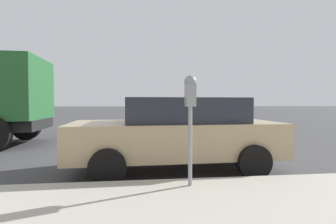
# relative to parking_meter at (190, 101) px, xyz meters

# --- Properties ---
(ground_plane) EXTENTS (220.00, 220.00, 0.00)m
(ground_plane) POSITION_rel_parking_meter_xyz_m (2.56, -0.11, -1.43)
(ground_plane) COLOR #424244
(parking_meter) EXTENTS (0.21, 0.19, 1.66)m
(parking_meter) POSITION_rel_parking_meter_xyz_m (0.00, 0.00, 0.00)
(parking_meter) COLOR gray
(parking_meter) RESTS_ON sidewalk
(car_tan) EXTENTS (2.13, 4.31, 1.51)m
(car_tan) POSITION_rel_parking_meter_xyz_m (1.61, -0.05, -0.63)
(car_tan) COLOR tan
(car_tan) RESTS_ON ground_plane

